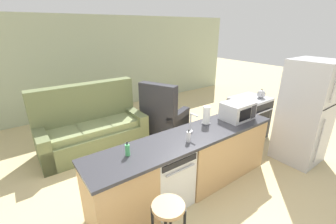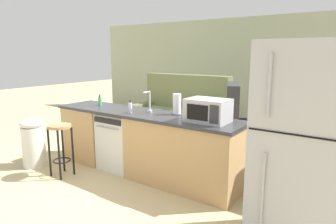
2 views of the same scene
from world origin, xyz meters
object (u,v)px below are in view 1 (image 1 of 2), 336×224
stove_range (248,118)px  couch (91,129)px  kettle (261,94)px  armchair (163,119)px  microwave (238,111)px  paper_towel_roll (206,115)px  soap_bottle (189,137)px  bar_stool (168,222)px  dish_soap_bottle (127,150)px  refrigerator (306,113)px  dishwasher (166,175)px

stove_range → couch: bearing=151.6°
kettle → armchair: armchair is taller
microwave → paper_towel_roll: paper_towel_roll is taller
paper_towel_roll → soap_bottle: size_ratio=1.60×
stove_range → bar_stool: stove_range is taller
soap_bottle → bar_stool: size_ratio=0.24×
soap_bottle → kettle: size_ratio=0.86×
soap_bottle → bar_stool: soap_bottle is taller
microwave → couch: bearing=129.2°
microwave → armchair: 1.93m
stove_range → soap_bottle: soap_bottle is taller
stove_range → microwave: size_ratio=1.80×
dish_soap_bottle → couch: size_ratio=0.09×
refrigerator → soap_bottle: bearing=169.5°
dishwasher → refrigerator: 2.70m
couch → paper_towel_roll: bearing=-59.0°
microwave → paper_towel_roll: (-0.55, 0.16, -0.00)m
microwave → dish_soap_bottle: size_ratio=2.84×
couch → dishwasher: bearing=-81.8°
refrigerator → armchair: (-1.39, 2.33, -0.56)m
paper_towel_roll → armchair: bearing=78.6°
dishwasher → kettle: (2.77, 0.42, 0.56)m
dishwasher → soap_bottle: size_ratio=4.77×
stove_range → microwave: (-1.17, -0.55, 0.59)m
dish_soap_bottle → armchair: bearing=45.3°
paper_towel_roll → couch: couch is taller
stove_range → dish_soap_bottle: (-3.11, -0.50, 0.52)m
paper_towel_roll → dish_soap_bottle: size_ratio=1.60×
kettle → bar_stool: size_ratio=0.28×
stove_range → microwave: 1.42m
paper_towel_roll → soap_bottle: bearing=-155.4°
refrigerator → kettle: refrigerator is taller
refrigerator → microwave: refrigerator is taller
dishwasher → stove_range: 2.66m
dish_soap_bottle → couch: bearing=84.3°
stove_range → armchair: (-1.39, 1.24, -0.10)m
refrigerator → dish_soap_bottle: size_ratio=10.32×
dishwasher → dish_soap_bottle: size_ratio=4.77×
armchair → bar_stool: bearing=-124.1°
refrigerator → couch: bearing=137.4°
bar_stool → couch: couch is taller
refrigerator → kettle: bearing=80.2°
paper_towel_roll → bar_stool: (-1.37, -0.88, -0.50)m
soap_bottle → dishwasher: bearing=156.9°
refrigerator → paper_towel_roll: (-1.72, 0.70, 0.13)m
dishwasher → paper_towel_roll: paper_towel_roll is taller
stove_range → dish_soap_bottle: bearing=-170.9°
dish_soap_bottle → armchair: 2.52m
dishwasher → microwave: size_ratio=1.68×
bar_stool → armchair: armchair is taller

